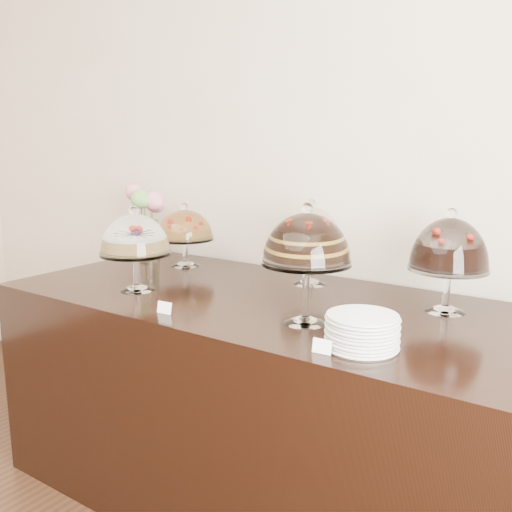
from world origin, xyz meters
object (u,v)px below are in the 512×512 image
Objects in this scene: cake_stand_choco_layer at (307,243)px; cake_stand_cheesecake at (311,229)px; plate_stack at (362,331)px; cake_stand_dark_choco at (449,249)px; display_counter at (263,399)px; cake_stand_fruit_tart at (185,228)px; cake_stand_sugar_sponge at (135,238)px; flower_vase at (148,213)px.

cake_stand_cheesecake is at bearing 117.98° from cake_stand_choco_layer.
cake_stand_dark_choco is at bearing 79.69° from plate_stack.
display_counter is 0.76m from cake_stand_cheesecake.
plate_stack is at bearing -48.91° from cake_stand_cheesecake.
cake_stand_choco_layer is at bearing -25.29° from cake_stand_fruit_tart.
cake_stand_sugar_sponge is 0.95× the size of cake_stand_cheesecake.
plate_stack is at bearing -4.73° from cake_stand_sugar_sponge.
cake_stand_dark_choco is at bearing -6.67° from cake_stand_cheesecake.
cake_stand_choco_layer is at bearing 156.97° from plate_stack.
cake_stand_fruit_tart is (-1.33, 0.04, -0.04)m from cake_stand_dark_choco.
display_counter is 5.65× the size of cake_stand_dark_choco.
cake_stand_dark_choco is 1.33m from cake_stand_fruit_tart.
cake_stand_choco_layer reaches higher than cake_stand_fruit_tart.
cake_stand_fruit_tart is at bearing -177.32° from cake_stand_cheesecake.
cake_stand_dark_choco reaches higher than cake_stand_cheesecake.
plate_stack is at bearing -24.81° from cake_stand_fruit_tart.
cake_stand_fruit_tart is 0.82× the size of flower_vase.
display_counter is 0.96m from cake_stand_fruit_tart.
cake_stand_choco_layer reaches higher than display_counter.
display_counter is 1.26m from flower_vase.
plate_stack is at bearing -27.96° from display_counter.
cake_stand_choco_layer is at bearing 1.65° from cake_stand_sugar_sponge.
display_counter is 0.99m from cake_stand_dark_choco.
cake_stand_fruit_tart is at bearing -13.41° from flower_vase.
cake_stand_dark_choco is 1.20× the size of cake_stand_fruit_tart.
cake_stand_choco_layer reaches higher than cake_stand_dark_choco.
flower_vase reaches higher than cake_stand_dark_choco.
flower_vase is 1.71m from plate_stack.
cake_stand_choco_layer is 0.55m from cake_stand_dark_choco.
cake_stand_choco_layer reaches higher than plate_stack.
cake_stand_sugar_sponge is 0.85× the size of cake_stand_choco_layer.
cake_stand_cheesecake reaches higher than cake_stand_fruit_tart.
display_counter is at bearing 152.04° from plate_stack.
flower_vase is (-1.05, 0.05, -0.01)m from cake_stand_cheesecake.
cake_stand_cheesecake is 0.97× the size of flower_vase.
cake_stand_dark_choco is (1.18, 0.44, 0.01)m from cake_stand_sugar_sponge.
display_counter is 0.82m from plate_stack.
plate_stack is (0.57, -0.31, 0.50)m from display_counter.
plate_stack is at bearing -23.03° from cake_stand_choco_layer.
display_counter is at bearing 148.14° from cake_stand_choco_layer.
cake_stand_cheesecake is at bearing 131.09° from plate_stack.
cake_stand_cheesecake is 0.98× the size of cake_stand_dark_choco.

